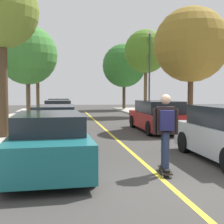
# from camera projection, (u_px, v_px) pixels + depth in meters

# --- Properties ---
(ground) EXTENTS (80.00, 80.00, 0.00)m
(ground) POSITION_uv_depth(u_px,v_px,m) (169.00, 186.00, 6.04)
(ground) COLOR #3D3A38
(center_line) EXTENTS (0.12, 39.20, 0.01)m
(center_line) POSITION_uv_depth(u_px,v_px,m) (127.00, 149.00, 9.98)
(center_line) COLOR gold
(center_line) RESTS_ON ground
(parked_car_left_nearest) EXTENTS (1.98, 4.56, 1.36)m
(parked_car_left_nearest) POSITION_uv_depth(u_px,v_px,m) (49.00, 141.00, 7.39)
(parked_car_left_nearest) COLOR #196066
(parked_car_left_nearest) RESTS_ON ground
(parked_car_left_near) EXTENTS (2.10, 4.71, 1.30)m
(parked_car_left_near) POSITION_uv_depth(u_px,v_px,m) (55.00, 120.00, 13.03)
(parked_car_left_near) COLOR #B7B7BC
(parked_car_left_near) RESTS_ON ground
(parked_car_left_far) EXTENTS (1.94, 4.22, 1.38)m
(parked_car_left_far) POSITION_uv_depth(u_px,v_px,m) (58.00, 112.00, 18.89)
(parked_car_left_far) COLOR #BCAD89
(parked_car_left_far) RESTS_ON ground
(parked_car_left_farthest) EXTENTS (1.97, 4.03, 1.35)m
(parked_car_left_farthest) POSITION_uv_depth(u_px,v_px,m) (59.00, 107.00, 24.65)
(parked_car_left_farthest) COLOR #B7B7BC
(parked_car_left_farthest) RESTS_ON ground
(parked_car_right_near) EXTENTS (1.95, 4.50, 1.46)m
(parked_car_right_near) POSITION_uv_depth(u_px,v_px,m) (158.00, 116.00, 14.55)
(parked_car_right_near) COLOR maroon
(parked_car_right_near) RESTS_ON ground
(street_tree_left_nearest) EXTENTS (2.80, 2.80, 6.20)m
(street_tree_left_nearest) POSITION_uv_depth(u_px,v_px,m) (2.00, 12.00, 11.43)
(street_tree_left_nearest) COLOR #4C3823
(street_tree_left_nearest) RESTS_ON sidewalk_left
(street_tree_left_near) EXTENTS (3.88, 3.88, 6.11)m
(street_tree_left_near) POSITION_uv_depth(u_px,v_px,m) (28.00, 55.00, 19.78)
(street_tree_left_near) COLOR brown
(street_tree_left_near) RESTS_ON sidewalk_left
(street_tree_left_far) EXTENTS (3.25, 3.25, 6.30)m
(street_tree_left_far) POSITION_uv_depth(u_px,v_px,m) (37.00, 60.00, 27.40)
(street_tree_left_far) COLOR #4C3823
(street_tree_left_far) RESTS_ON sidewalk_left
(street_tree_right_nearest) EXTENTS (3.77, 3.77, 6.01)m
(street_tree_right_nearest) POSITION_uv_depth(u_px,v_px,m) (191.00, 45.00, 15.28)
(street_tree_right_nearest) COLOR #4C3823
(street_tree_right_nearest) RESTS_ON sidewalk_right
(street_tree_right_near) EXTENTS (3.39, 3.39, 6.62)m
(street_tree_right_near) POSITION_uv_depth(u_px,v_px,m) (146.00, 52.00, 23.62)
(street_tree_right_near) COLOR brown
(street_tree_right_near) RESTS_ON sidewalk_right
(street_tree_right_far) EXTENTS (4.58, 4.58, 6.85)m
(street_tree_right_far) POSITION_uv_depth(u_px,v_px,m) (124.00, 66.00, 32.05)
(street_tree_right_far) COLOR #3D2D1E
(street_tree_right_far) RESTS_ON sidewalk_right
(streetlamp) EXTENTS (0.36, 0.24, 6.17)m
(streetlamp) POSITION_uv_depth(u_px,v_px,m) (149.00, 68.00, 22.08)
(streetlamp) COLOR #38383D
(streetlamp) RESTS_ON sidewalk_right
(skateboard) EXTENTS (0.37, 0.87, 0.10)m
(skateboard) POSITION_uv_depth(u_px,v_px,m) (165.00, 170.00, 6.90)
(skateboard) COLOR black
(skateboard) RESTS_ON ground
(skateboarder) EXTENTS (0.59, 0.71, 1.71)m
(skateboarder) POSITION_uv_depth(u_px,v_px,m) (166.00, 127.00, 6.81)
(skateboarder) COLOR black
(skateboarder) RESTS_ON skateboard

